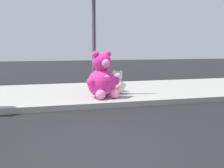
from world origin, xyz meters
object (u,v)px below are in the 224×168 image
object	(u,v)px
plush_lavender	(118,84)
plush_white	(117,84)
plush_pink_large	(102,79)
plush_red	(97,82)
sign_pole	(94,37)

from	to	relation	value
plush_lavender	plush_white	size ratio (longest dim) A/B	0.80
plush_lavender	plush_pink_large	bearing A→B (deg)	-127.14
plush_pink_large	plush_white	size ratio (longest dim) A/B	1.84
plush_white	plush_red	bearing A→B (deg)	113.70
sign_pole	plush_red	bearing A→B (deg)	71.16
plush_lavender	plush_white	bearing A→B (deg)	-108.59
plush_pink_large	plush_white	world-z (taller)	plush_pink_large
sign_pole	plush_red	xyz separation A→B (m)	(0.30, 0.87, -1.43)
plush_white	plush_pink_large	bearing A→B (deg)	-138.35
plush_lavender	plush_red	bearing A→B (deg)	141.21
sign_pole	plush_lavender	world-z (taller)	sign_pole
sign_pole	plush_white	bearing A→B (deg)	-4.13
sign_pole	plush_pink_large	xyz separation A→B (m)	(0.10, -0.59, -1.18)
plush_red	plush_white	xyz separation A→B (m)	(0.40, -0.92, 0.02)
sign_pole	plush_pink_large	world-z (taller)	sign_pole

